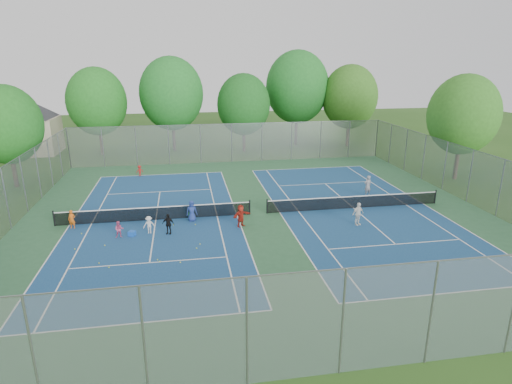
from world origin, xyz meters
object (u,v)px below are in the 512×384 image
net_left (155,214)px  ball_hopper (191,217)px  ball_crate (132,234)px  net_right (354,202)px  instructor (368,186)px

net_left → ball_hopper: 2.38m
net_left → ball_crate: 2.82m
net_right → ball_crate: bearing=-170.8°
net_left → ball_crate: net_left is taller
net_left → instructor: size_ratio=7.63×
instructor → ball_crate: bearing=1.4°
net_left → ball_crate: (-1.29, -2.49, -0.30)m
ball_hopper → ball_crate: bearing=-150.6°
ball_crate → instructor: instructor is taller
net_left → instructor: 16.33m
net_right → ball_hopper: net_right is taller
ball_crate → ball_hopper: (3.63, 2.04, 0.12)m
net_right → ball_hopper: (-11.67, -0.45, -0.18)m
net_right → instructor: size_ratio=7.63×
ball_crate → instructor: bearing=16.1°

